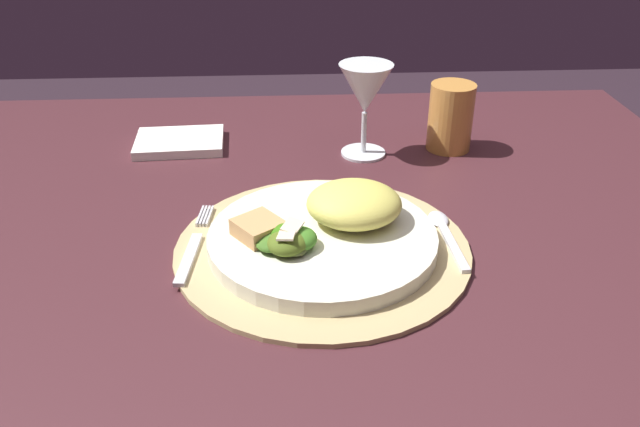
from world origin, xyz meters
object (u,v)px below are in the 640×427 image
object	(u,v)px
dinner_plate	(322,239)
amber_tumbler	(451,117)
dining_table	(285,322)
spoon	(444,230)
napkin	(180,142)
wine_glass	(365,92)
fork	(193,246)

from	to	relation	value
dinner_plate	amber_tumbler	bearing A→B (deg)	53.11
dining_table	spoon	size ratio (longest dim) A/B	9.20
napkin	wine_glass	size ratio (longest dim) A/B	0.96
napkin	amber_tumbler	bearing A→B (deg)	-4.12
dinner_plate	wine_glass	world-z (taller)	wine_glass
fork	spoon	xyz separation A→B (m)	(0.29, 0.02, 0.00)
dinner_plate	napkin	distance (m)	0.37
fork	wine_glass	world-z (taller)	wine_glass
spoon	dining_table	bearing A→B (deg)	172.31
fork	wine_glass	size ratio (longest dim) A/B	1.22
spoon	amber_tumbler	world-z (taller)	amber_tumbler
wine_glass	amber_tumbler	distance (m)	0.14
dining_table	spoon	distance (m)	0.24
napkin	amber_tumbler	size ratio (longest dim) A/B	1.31
dinner_plate	fork	size ratio (longest dim) A/B	1.56
dinner_plate	spoon	size ratio (longest dim) A/B	1.96
fork	napkin	world-z (taller)	napkin
dinner_plate	spoon	distance (m)	0.15
fork	wine_glass	distance (m)	0.35
spoon	wine_glass	bearing A→B (deg)	106.06
dinner_plate	spoon	world-z (taller)	dinner_plate
dining_table	spoon	xyz separation A→B (m)	(0.19, -0.03, 0.15)
spoon	wine_glass	distance (m)	0.26
fork	spoon	distance (m)	0.29
amber_tumbler	dining_table	bearing A→B (deg)	-138.04
napkin	dining_table	bearing A→B (deg)	-58.74
wine_glass	fork	bearing A→B (deg)	-130.64
fork	dining_table	bearing A→B (deg)	24.73
wine_glass	dinner_plate	bearing A→B (deg)	-106.26
dining_table	wine_glass	xyz separation A→B (m)	(0.12, 0.21, 0.24)
fork	wine_glass	bearing A→B (deg)	49.36
fork	amber_tumbler	bearing A→B (deg)	37.76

